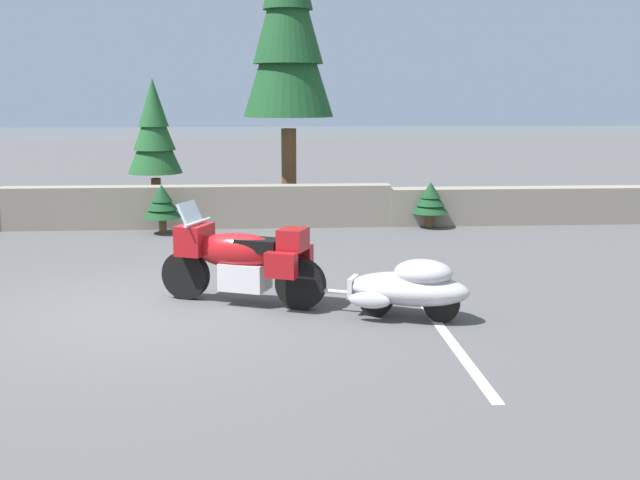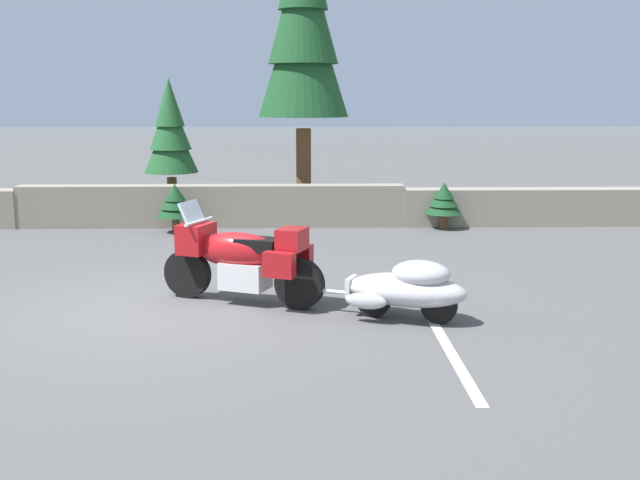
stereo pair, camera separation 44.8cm
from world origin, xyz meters
name	(u,v)px [view 2 (the right image)]	position (x,y,z in m)	size (l,w,h in m)	color
ground_plane	(157,309)	(0.00, 0.00, 0.00)	(80.00, 80.00, 0.00)	#4C4C4F
stone_guard_wall	(209,207)	(-0.05, 6.38, 0.41)	(24.00, 0.56, 0.87)	gray
distant_ridgeline	(287,54)	(0.00, 96.41, 8.00)	(240.00, 80.00, 16.00)	#8C9EB7
touring_motorcycle	(241,257)	(1.08, 0.30, 0.62)	(2.19, 1.25, 1.33)	black
car_shaped_trailer	(407,287)	(3.16, -0.56, 0.41)	(2.17, 1.21, 0.76)	black
pine_tree_tall	(303,20)	(1.93, 7.61, 4.30)	(1.98, 1.98, 6.87)	brown
pine_tree_secondary	(170,131)	(-1.03, 7.71, 1.93)	(1.20, 1.20, 3.09)	brown
pine_sapling_near	(444,200)	(4.80, 5.99, 0.60)	(0.76, 0.76, 0.96)	brown
pine_sapling_farther	(175,202)	(-0.64, 5.68, 0.61)	(0.76, 0.76, 0.98)	brown
parking_stripe_marker	(446,343)	(3.48, -1.50, 0.00)	(0.12, 3.60, 0.01)	silver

